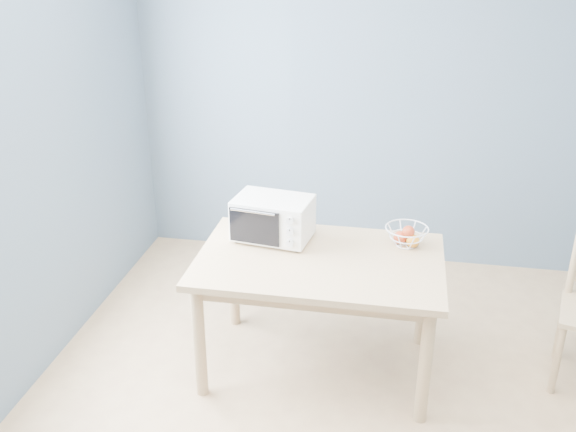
# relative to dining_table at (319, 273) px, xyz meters

# --- Properties ---
(room) EXTENTS (4.01, 4.51, 2.61)m
(room) POSITION_rel_dining_table_xyz_m (0.37, -0.70, 0.65)
(room) COLOR tan
(room) RESTS_ON ground
(dining_table) EXTENTS (1.40, 0.90, 0.75)m
(dining_table) POSITION_rel_dining_table_xyz_m (0.00, 0.00, 0.00)
(dining_table) COLOR tan
(dining_table) RESTS_ON ground
(toaster_oven) EXTENTS (0.49, 0.37, 0.27)m
(toaster_oven) POSITION_rel_dining_table_xyz_m (-0.33, 0.20, 0.24)
(toaster_oven) COLOR white
(toaster_oven) RESTS_ON dining_table
(fruit_basket) EXTENTS (0.33, 0.33, 0.13)m
(fruit_basket) POSITION_rel_dining_table_xyz_m (0.48, 0.25, 0.17)
(fruit_basket) COLOR white
(fruit_basket) RESTS_ON dining_table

